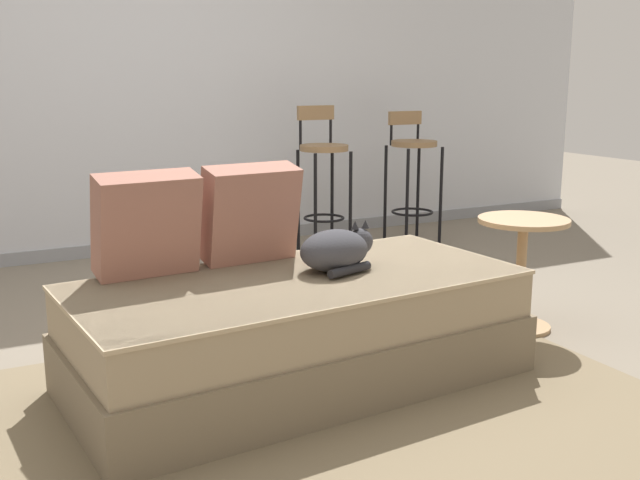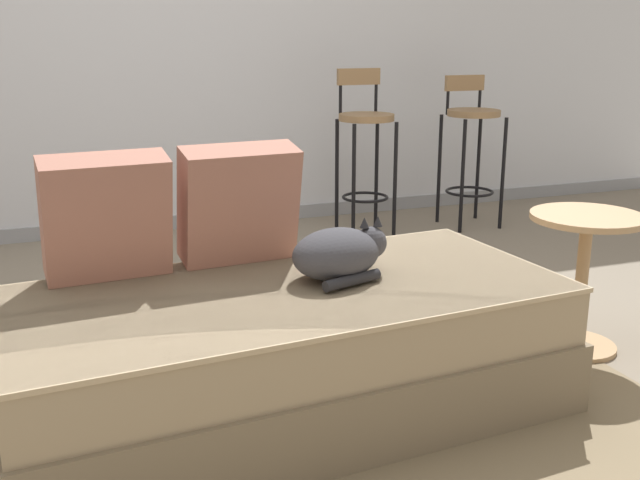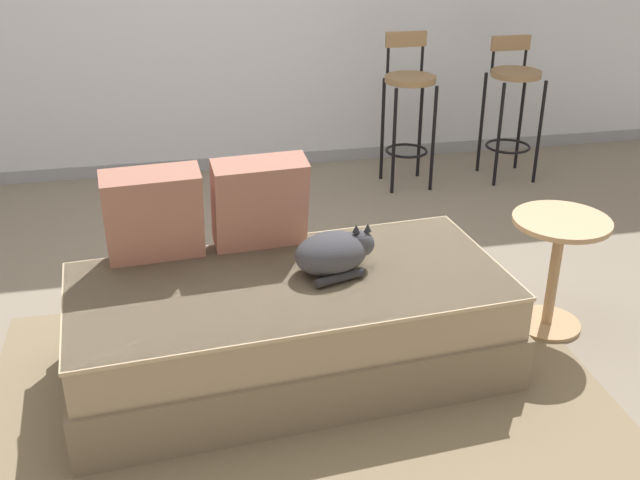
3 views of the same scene
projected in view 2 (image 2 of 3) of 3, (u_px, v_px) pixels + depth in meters
The scene contains 11 objects.
ground_plane at pixel (257, 364), 2.90m from camera, with size 16.00×16.00×0.00m, color slate.
wall_back_panel at pixel (153, 23), 4.59m from camera, with size 8.00×0.10×2.60m, color silver.
wall_baseboard_trim at pixel (166, 223), 4.88m from camera, with size 8.00×0.02×0.09m, color gray.
area_rug at pixel (319, 455), 2.27m from camera, with size 2.53×1.97×0.01m, color #75664C.
couch at pixel (288, 350), 2.48m from camera, with size 1.89×1.01×0.44m.
throw_pillow_corner at pixel (106, 217), 2.45m from camera, with size 0.42×0.25×0.43m.
throw_pillow_middle at pixel (239, 204), 2.64m from camera, with size 0.42×0.25×0.43m.
cat at pixel (340, 253), 2.50m from camera, with size 0.38×0.32×0.20m.
bar_stool_near_window at pixel (365, 139), 4.61m from camera, with size 0.34×0.34×1.03m.
bar_stool_by_doorway at pixel (471, 137), 4.86m from camera, with size 0.34×0.34×0.98m.
side_table at pixel (583, 262), 2.96m from camera, with size 0.44×0.44×0.56m.
Camera 2 is at (-0.70, -2.59, 1.24)m, focal length 42.00 mm.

